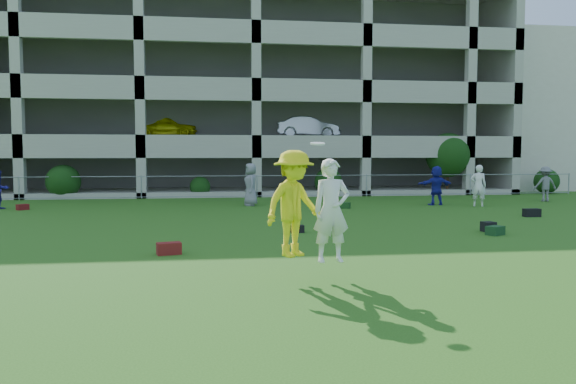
{
  "coord_description": "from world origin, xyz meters",
  "views": [
    {
      "loc": [
        -2.44,
        -10.7,
        2.37
      ],
      "look_at": [
        -0.54,
        3.0,
        1.4
      ],
      "focal_mm": 35.0,
      "sensor_mm": 36.0,
      "label": 1
    }
  ],
  "objects": [
    {
      "name": "bystander_c",
      "position": [
        -0.66,
        14.35,
        0.95
      ],
      "size": [
        0.73,
        1.0,
        1.9
      ],
      "primitive_type": "imported",
      "rotation": [
        0.0,
        0.0,
        -1.43
      ],
      "color": "gray",
      "rests_on": "ground"
    },
    {
      "name": "bag_red_a",
      "position": [
        -3.42,
        2.51,
        0.14
      ],
      "size": [
        0.61,
        0.42,
        0.28
      ],
      "primitive_type": "cube",
      "rotation": [
        0.0,
        0.0,
        0.24
      ],
      "color": "#5E1910",
      "rests_on": "ground"
    },
    {
      "name": "bag_green_g",
      "position": [
        3.21,
        12.62,
        0.12
      ],
      "size": [
        0.58,
        0.5,
        0.25
      ],
      "primitive_type": "cube",
      "rotation": [
        0.0,
        0.0,
        -0.48
      ],
      "color": "#143816",
      "rests_on": "ground"
    },
    {
      "name": "bystander_f",
      "position": [
        13.74,
        14.63,
        0.85
      ],
      "size": [
        1.17,
        0.77,
        1.7
      ],
      "primitive_type": "imported",
      "rotation": [
        0.0,
        0.0,
        3.01
      ],
      "color": "slate",
      "rests_on": "ground"
    },
    {
      "name": "bag_red_f",
      "position": [
        -10.19,
        13.74,
        0.12
      ],
      "size": [
        0.52,
        0.51,
        0.24
      ],
      "primitive_type": "cube",
      "rotation": [
        0.0,
        0.0,
        0.72
      ],
      "color": "#58120F",
      "rests_on": "ground"
    },
    {
      "name": "crate_d",
      "position": [
        5.82,
        5.04,
        0.15
      ],
      "size": [
        0.4,
        0.4,
        0.3
      ],
      "primitive_type": "cube",
      "rotation": [
        0.0,
        0.0,
        0.15
      ],
      "color": "black",
      "rests_on": "ground"
    },
    {
      "name": "shrub_row",
      "position": [
        4.59,
        19.7,
        1.51
      ],
      "size": [
        34.38,
        2.52,
        3.5
      ],
      "color": "#163D11",
      "rests_on": "ground"
    },
    {
      "name": "frisbee_contest",
      "position": [
        -0.75,
        -0.57,
        1.4
      ],
      "size": [
        1.81,
        1.3,
        2.23
      ],
      "color": "yellow",
      "rests_on": "ground"
    },
    {
      "name": "ground",
      "position": [
        0.0,
        0.0,
        0.0
      ],
      "size": [
        100.0,
        100.0,
        0.0
      ],
      "primitive_type": "plane",
      "color": "#235114",
      "rests_on": "ground"
    },
    {
      "name": "fence",
      "position": [
        0.0,
        19.0,
        0.61
      ],
      "size": [
        36.06,
        0.06,
        1.2
      ],
      "color": "gray",
      "rests_on": "ground"
    },
    {
      "name": "stucco_building",
      "position": [
        23.0,
        28.0,
        5.0
      ],
      "size": [
        16.0,
        14.0,
        10.0
      ],
      "primitive_type": "cube",
      "color": "beige",
      "rests_on": "ground"
    },
    {
      "name": "bag_black_e",
      "position": [
        9.36,
        8.56,
        0.15
      ],
      "size": [
        0.6,
        0.3,
        0.3
      ],
      "primitive_type": "cube",
      "rotation": [
        0.0,
        0.0,
        0.01
      ],
      "color": "black",
      "rests_on": "ground"
    },
    {
      "name": "bag_black_b",
      "position": [
        0.1,
        5.66,
        0.11
      ],
      "size": [
        0.41,
        0.27,
        0.22
      ],
      "primitive_type": "cube",
      "rotation": [
        0.0,
        0.0,
        0.04
      ],
      "color": "black",
      "rests_on": "ground"
    },
    {
      "name": "parking_garage",
      "position": [
        -0.0,
        27.7,
        6.01
      ],
      "size": [
        30.0,
        14.0,
        12.0
      ],
      "color": "#9E998C",
      "rests_on": "ground"
    },
    {
      "name": "bag_green_c",
      "position": [
        5.68,
        4.38,
        0.13
      ],
      "size": [
        0.61,
        0.56,
        0.26
      ],
      "primitive_type": "cube",
      "rotation": [
        0.0,
        0.0,
        0.53
      ],
      "color": "#12331A",
      "rests_on": "ground"
    },
    {
      "name": "bystander_d",
      "position": [
        7.71,
        13.54,
        0.89
      ],
      "size": [
        1.7,
        0.69,
        1.78
      ],
      "primitive_type": "imported",
      "rotation": [
        0.0,
        0.0,
        3.24
      ],
      "color": "#21229A",
      "rests_on": "ground"
    },
    {
      "name": "bystander_e",
      "position": [
        9.29,
        12.64,
        0.92
      ],
      "size": [
        0.8,
        0.69,
        1.84
      ],
      "primitive_type": "imported",
      "rotation": [
        0.0,
        0.0,
        2.7
      ],
      "color": "white",
      "rests_on": "ground"
    }
  ]
}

